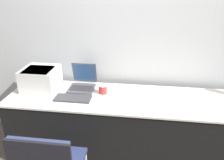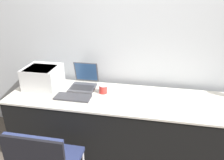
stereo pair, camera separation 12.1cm
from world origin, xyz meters
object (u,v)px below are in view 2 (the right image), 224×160
at_px(external_keyboard, 73,97).
at_px(printer, 43,76).
at_px(coffee_cup, 103,89).
at_px(laptop_left, 84,82).

bearing_deg(external_keyboard, printer, 155.04).
height_order(printer, external_keyboard, printer).
bearing_deg(external_keyboard, coffee_cup, 31.73).
bearing_deg(external_keyboard, laptop_left, 84.25).
bearing_deg(laptop_left, printer, -167.80).
height_order(printer, coffee_cup, printer).
relative_size(printer, coffee_cup, 3.87).
relative_size(external_keyboard, coffee_cup, 3.88).
relative_size(printer, external_keyboard, 1.00).
relative_size(laptop_left, coffee_cup, 3.34).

